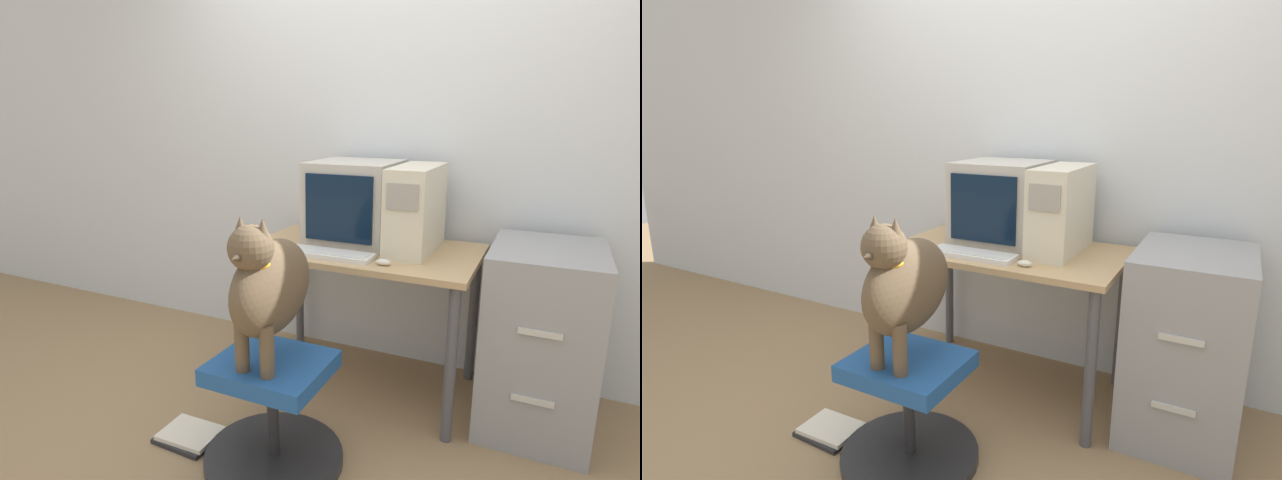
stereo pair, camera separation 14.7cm
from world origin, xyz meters
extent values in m
plane|color=#937551|center=(0.00, 0.00, 0.00)|extent=(12.00, 12.00, 0.00)
cube|color=silver|center=(0.00, 0.77, 1.30)|extent=(8.00, 0.05, 2.60)
cube|color=tan|center=(0.00, 0.35, 0.75)|extent=(1.16, 0.71, 0.03)
cylinder|color=#4C4C51|center=(-0.53, 0.05, 0.37)|extent=(0.05, 0.05, 0.74)
cylinder|color=#4C4C51|center=(0.53, 0.05, 0.37)|extent=(0.05, 0.05, 0.74)
cylinder|color=#4C4C51|center=(-0.53, 0.66, 0.37)|extent=(0.05, 0.05, 0.74)
cylinder|color=#4C4C51|center=(0.53, 0.66, 0.37)|extent=(0.05, 0.05, 0.74)
cube|color=#B7B2A8|center=(-0.09, 0.47, 0.98)|extent=(0.43, 0.44, 0.43)
cube|color=black|center=(-0.09, 0.24, 0.98)|extent=(0.35, 0.01, 0.33)
cube|color=beige|center=(0.25, 0.42, 0.98)|extent=(0.20, 0.49, 0.42)
cube|color=#9E998E|center=(0.25, 0.17, 1.07)|extent=(0.15, 0.01, 0.12)
cube|color=silver|center=(-0.09, 0.13, 0.78)|extent=(0.43, 0.14, 0.02)
cube|color=silver|center=(-0.09, 0.13, 0.79)|extent=(0.39, 0.12, 0.00)
ellipsoid|color=beige|center=(0.19, 0.10, 0.78)|extent=(0.07, 0.04, 0.03)
cylinder|color=#262628|center=(-0.10, -0.40, 0.02)|extent=(0.59, 0.59, 0.04)
cylinder|color=#262628|center=(-0.10, -0.40, 0.22)|extent=(0.05, 0.05, 0.36)
cube|color=#1E4C8C|center=(-0.10, -0.40, 0.44)|extent=(0.45, 0.40, 0.07)
ellipsoid|color=brown|center=(-0.10, -0.38, 0.77)|extent=(0.20, 0.51, 0.38)
cylinder|color=brown|center=(-0.16, -0.52, 0.57)|extent=(0.06, 0.06, 0.21)
cylinder|color=brown|center=(-0.04, -0.52, 0.57)|extent=(0.06, 0.06, 0.21)
sphere|color=brown|center=(-0.10, -0.52, 0.97)|extent=(0.17, 0.17, 0.17)
cone|color=#3E3123|center=(-0.10, -0.60, 0.95)|extent=(0.08, 0.09, 0.08)
cone|color=brown|center=(-0.15, -0.52, 1.04)|extent=(0.06, 0.06, 0.08)
cone|color=brown|center=(-0.05, -0.52, 1.04)|extent=(0.06, 0.06, 0.08)
torus|color=orange|center=(-0.10, -0.50, 0.90)|extent=(0.12, 0.12, 0.02)
cube|color=gray|center=(0.87, 0.38, 0.43)|extent=(0.48, 0.61, 0.86)
cube|color=beige|center=(0.87, 0.06, 0.58)|extent=(0.17, 0.01, 0.02)
cube|color=beige|center=(0.87, 0.06, 0.28)|extent=(0.17, 0.01, 0.02)
cube|color=#262628|center=(-0.52, -0.45, 0.01)|extent=(0.27, 0.20, 0.02)
cube|color=silver|center=(-0.52, -0.44, 0.03)|extent=(0.26, 0.20, 0.02)
camera|label=1|loc=(0.86, -1.97, 1.43)|focal=28.00mm
camera|label=2|loc=(0.99, -1.90, 1.43)|focal=28.00mm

